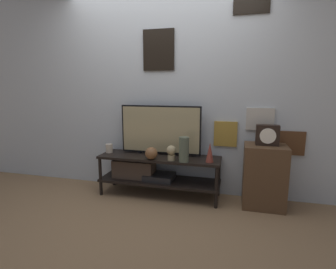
{
  "coord_description": "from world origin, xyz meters",
  "views": [
    {
      "loc": [
        0.89,
        -2.74,
        1.35
      ],
      "look_at": [
        0.11,
        0.25,
        0.78
      ],
      "focal_mm": 28.0,
      "sensor_mm": 36.0,
      "label": 1
    }
  ],
  "objects_px": {
    "vase_tall_ceramic": "(184,150)",
    "candle_jar": "(109,148)",
    "mantel_clock": "(267,135)",
    "decorative_bust": "(171,152)",
    "television": "(160,130)",
    "vase_round_glass": "(151,153)",
    "vase_slim_bronze": "(210,152)"
  },
  "relations": [
    {
      "from": "vase_tall_ceramic",
      "to": "candle_jar",
      "type": "xyz_separation_m",
      "value": [
        -1.02,
        0.17,
        -0.09
      ]
    },
    {
      "from": "mantel_clock",
      "to": "decorative_bust",
      "type": "bearing_deg",
      "value": -171.16
    },
    {
      "from": "candle_jar",
      "to": "mantel_clock",
      "type": "relative_size",
      "value": 0.46
    },
    {
      "from": "television",
      "to": "candle_jar",
      "type": "bearing_deg",
      "value": -173.44
    },
    {
      "from": "vase_round_glass",
      "to": "vase_slim_bronze",
      "type": "relative_size",
      "value": 0.64
    },
    {
      "from": "television",
      "to": "vase_tall_ceramic",
      "type": "bearing_deg",
      "value": -35.62
    },
    {
      "from": "vase_slim_bronze",
      "to": "decorative_bust",
      "type": "relative_size",
      "value": 1.29
    },
    {
      "from": "candle_jar",
      "to": "television",
      "type": "bearing_deg",
      "value": 6.56
    },
    {
      "from": "decorative_bust",
      "to": "vase_round_glass",
      "type": "bearing_deg",
      "value": -176.01
    },
    {
      "from": "vase_round_glass",
      "to": "decorative_bust",
      "type": "xyz_separation_m",
      "value": [
        0.24,
        0.02,
        0.02
      ]
    },
    {
      "from": "television",
      "to": "decorative_bust",
      "type": "xyz_separation_m",
      "value": [
        0.2,
        -0.23,
        -0.22
      ]
    },
    {
      "from": "television",
      "to": "mantel_clock",
      "type": "height_order",
      "value": "television"
    },
    {
      "from": "vase_tall_ceramic",
      "to": "mantel_clock",
      "type": "xyz_separation_m",
      "value": [
        0.9,
        0.18,
        0.18
      ]
    },
    {
      "from": "vase_round_glass",
      "to": "candle_jar",
      "type": "xyz_separation_m",
      "value": [
        -0.63,
        0.17,
        -0.02
      ]
    },
    {
      "from": "vase_tall_ceramic",
      "to": "vase_round_glass",
      "type": "bearing_deg",
      "value": 179.69
    },
    {
      "from": "candle_jar",
      "to": "vase_slim_bronze",
      "type": "bearing_deg",
      "value": -4.86
    },
    {
      "from": "candle_jar",
      "to": "decorative_bust",
      "type": "height_order",
      "value": "decorative_bust"
    },
    {
      "from": "television",
      "to": "mantel_clock",
      "type": "bearing_deg",
      "value": -3.14
    },
    {
      "from": "decorative_bust",
      "to": "mantel_clock",
      "type": "relative_size",
      "value": 0.73
    },
    {
      "from": "mantel_clock",
      "to": "vase_slim_bronze",
      "type": "bearing_deg",
      "value": -168.89
    },
    {
      "from": "vase_tall_ceramic",
      "to": "candle_jar",
      "type": "height_order",
      "value": "vase_tall_ceramic"
    },
    {
      "from": "decorative_bust",
      "to": "television",
      "type": "bearing_deg",
      "value": 130.54
    },
    {
      "from": "vase_slim_bronze",
      "to": "decorative_bust",
      "type": "height_order",
      "value": "vase_slim_bronze"
    },
    {
      "from": "candle_jar",
      "to": "mantel_clock",
      "type": "xyz_separation_m",
      "value": [
        1.91,
        0.01,
        0.26
      ]
    },
    {
      "from": "vase_slim_bronze",
      "to": "candle_jar",
      "type": "height_order",
      "value": "vase_slim_bronze"
    },
    {
      "from": "vase_slim_bronze",
      "to": "mantel_clock",
      "type": "height_order",
      "value": "mantel_clock"
    },
    {
      "from": "decorative_bust",
      "to": "vase_tall_ceramic",
      "type": "bearing_deg",
      "value": -7.08
    },
    {
      "from": "television",
      "to": "decorative_bust",
      "type": "height_order",
      "value": "television"
    },
    {
      "from": "mantel_clock",
      "to": "vase_round_glass",
      "type": "bearing_deg",
      "value": -172.05
    },
    {
      "from": "television",
      "to": "vase_tall_ceramic",
      "type": "distance_m",
      "value": 0.46
    },
    {
      "from": "decorative_bust",
      "to": "mantel_clock",
      "type": "bearing_deg",
      "value": 8.84
    },
    {
      "from": "television",
      "to": "mantel_clock",
      "type": "relative_size",
      "value": 4.18
    }
  ]
}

